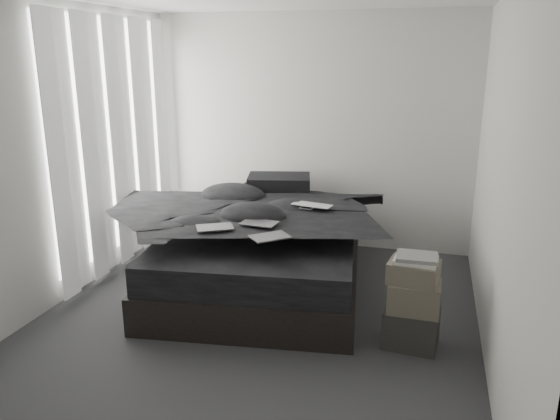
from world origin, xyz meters
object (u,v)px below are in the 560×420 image
(bed, at_px, (263,269))
(side_stand, at_px, (202,225))
(box_lower, at_px, (411,327))
(laptop, at_px, (310,198))

(bed, xyz_separation_m, side_stand, (-0.93, 0.70, 0.14))
(bed, height_order, box_lower, bed)
(bed, bearing_deg, box_lower, -36.03)
(laptop, distance_m, box_lower, 1.53)
(side_stand, bearing_deg, box_lower, -32.25)
(laptop, distance_m, side_stand, 1.58)
(side_stand, height_order, box_lower, side_stand)
(box_lower, bearing_deg, laptop, 138.08)
(bed, distance_m, side_stand, 1.17)
(bed, distance_m, laptop, 0.83)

